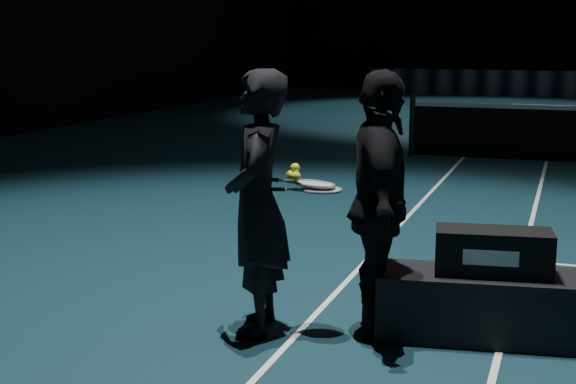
{
  "coord_description": "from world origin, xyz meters",
  "views": [
    {
      "loc": [
        -3.75,
        -13.98,
        2.08
      ],
      "look_at": [
        -5.59,
        -8.79,
        1.01
      ],
      "focal_mm": 50.0,
      "sensor_mm": 36.0,
      "label": 1
    }
  ],
  "objects_px": {
    "racket_bag": "(493,252)",
    "player_b": "(380,205)",
    "racket_upper": "(315,184)",
    "player_a": "(257,203)",
    "player_bench": "(491,306)",
    "racket_lower": "(322,190)",
    "tennis_balls": "(294,173)"
  },
  "relations": [
    {
      "from": "player_b",
      "to": "racket_lower",
      "type": "xyz_separation_m",
      "value": [
        -0.39,
        -0.1,
        0.1
      ]
    },
    {
      "from": "player_a",
      "to": "player_b",
      "type": "xyz_separation_m",
      "value": [
        0.82,
        0.22,
        0.0
      ]
    },
    {
      "from": "racket_lower",
      "to": "racket_upper",
      "type": "bearing_deg",
      "value": 141.34
    },
    {
      "from": "racket_bag",
      "to": "player_b",
      "type": "relative_size",
      "value": 0.42
    },
    {
      "from": "player_b",
      "to": "tennis_balls",
      "type": "bearing_deg",
      "value": 87.09
    },
    {
      "from": "racket_bag",
      "to": "racket_lower",
      "type": "distance_m",
      "value": 1.25
    },
    {
      "from": "player_b",
      "to": "tennis_balls",
      "type": "relative_size",
      "value": 15.53
    },
    {
      "from": "player_a",
      "to": "player_b",
      "type": "height_order",
      "value": "same"
    },
    {
      "from": "racket_bag",
      "to": "player_bench",
      "type": "bearing_deg",
      "value": 0.0
    },
    {
      "from": "racket_lower",
      "to": "racket_upper",
      "type": "height_order",
      "value": "racket_upper"
    },
    {
      "from": "racket_lower",
      "to": "tennis_balls",
      "type": "height_order",
      "value": "tennis_balls"
    },
    {
      "from": "player_bench",
      "to": "racket_upper",
      "type": "height_order",
      "value": "racket_upper"
    },
    {
      "from": "player_bench",
      "to": "player_b",
      "type": "relative_size",
      "value": 0.84
    },
    {
      "from": "racket_upper",
      "to": "tennis_balls",
      "type": "height_order",
      "value": "tennis_balls"
    },
    {
      "from": "racket_upper",
      "to": "tennis_balls",
      "type": "relative_size",
      "value": 5.67
    },
    {
      "from": "player_bench",
      "to": "player_a",
      "type": "height_order",
      "value": "player_a"
    },
    {
      "from": "player_b",
      "to": "racket_upper",
      "type": "distance_m",
      "value": 0.47
    },
    {
      "from": "racket_upper",
      "to": "racket_lower",
      "type": "bearing_deg",
      "value": -42.66
    },
    {
      "from": "player_a",
      "to": "racket_lower",
      "type": "bearing_deg",
      "value": 90.71
    },
    {
      "from": "player_bench",
      "to": "racket_upper",
      "type": "relative_size",
      "value": 2.3
    },
    {
      "from": "player_b",
      "to": "racket_lower",
      "type": "height_order",
      "value": "player_b"
    },
    {
      "from": "player_bench",
      "to": "player_a",
      "type": "relative_size",
      "value": 0.84
    },
    {
      "from": "player_bench",
      "to": "racket_lower",
      "type": "height_order",
      "value": "racket_lower"
    },
    {
      "from": "player_a",
      "to": "tennis_balls",
      "type": "relative_size",
      "value": 15.53
    },
    {
      "from": "racket_bag",
      "to": "player_a",
      "type": "height_order",
      "value": "player_a"
    },
    {
      "from": "racket_lower",
      "to": "racket_upper",
      "type": "distance_m",
      "value": 0.07
    },
    {
      "from": "tennis_balls",
      "to": "player_b",
      "type": "bearing_deg",
      "value": 14.65
    },
    {
      "from": "racket_bag",
      "to": "player_b",
      "type": "distance_m",
      "value": 0.84
    },
    {
      "from": "racket_bag",
      "to": "player_b",
      "type": "xyz_separation_m",
      "value": [
        -0.76,
        -0.17,
        0.31
      ]
    },
    {
      "from": "player_b",
      "to": "tennis_balls",
      "type": "distance_m",
      "value": 0.63
    },
    {
      "from": "racket_upper",
      "to": "racket_bag",
      "type": "bearing_deg",
      "value": -7.49
    },
    {
      "from": "player_b",
      "to": "racket_lower",
      "type": "bearing_deg",
      "value": 87.58
    }
  ]
}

